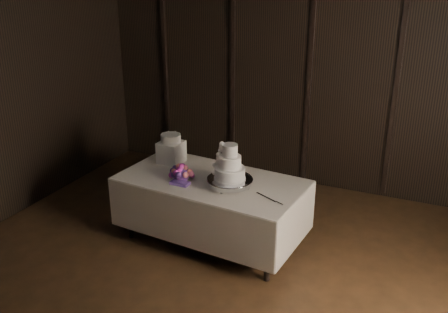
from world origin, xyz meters
TOP-DOWN VIEW (x-y plane):
  - room at (0.00, 0.00)m, footprint 6.08×7.08m
  - display_table at (-0.49, 1.50)m, footprint 2.07×1.20m
  - cake_stand at (-0.23, 1.42)m, footprint 0.53×0.53m
  - wedding_cake at (-0.26, 1.40)m, footprint 0.35×0.32m
  - bouquet at (-0.78, 1.37)m, footprint 0.32×0.42m
  - box_pedestal at (-1.12, 1.75)m, footprint 0.27×0.27m
  - small_cake at (-1.12, 1.75)m, footprint 0.25×0.25m
  - cake_knife at (0.20, 1.33)m, footprint 0.34×0.19m

SIDE VIEW (x-z plane):
  - display_table at x=-0.49m, z-range 0.04..0.80m
  - cake_knife at x=0.20m, z-range 0.76..0.77m
  - cake_stand at x=-0.23m, z-range 0.76..0.85m
  - bouquet at x=-0.78m, z-range 0.73..0.93m
  - box_pedestal at x=-1.12m, z-range 0.76..1.01m
  - wedding_cake at x=-0.26m, z-range 0.81..1.19m
  - small_cake at x=-1.12m, z-range 1.01..1.10m
  - room at x=0.00m, z-range -0.04..3.04m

